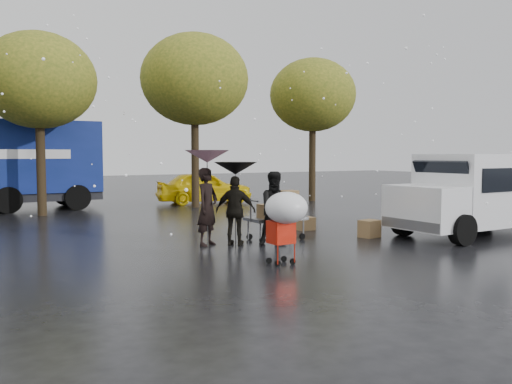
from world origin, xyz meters
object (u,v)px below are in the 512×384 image
vendor_cart (279,211)px  person_pink (207,207)px  person_black (236,211)px  shopping_cart (285,212)px  white_van (478,192)px  yellow_taxi (204,187)px

vendor_cart → person_pink: bearing=176.3°
person_black → shopping_cart: bearing=125.8°
person_black → white_van: white_van is taller
white_van → yellow_taxi: bearing=100.8°
vendor_cart → shopping_cart: 3.29m
shopping_cart → yellow_taxi: bearing=71.3°
person_black → yellow_taxi: 11.29m
person_pink → white_van: (7.08, -2.21, 0.22)m
shopping_cart → vendor_cart: bearing=59.1°
shopping_cart → white_van: size_ratio=0.30×
person_pink → yellow_taxi: bearing=32.8°
person_black → vendor_cart: 1.40m
person_pink → yellow_taxi: size_ratio=0.45×
person_pink → person_black: (0.58, -0.34, -0.10)m
person_pink → yellow_taxi: person_pink is taller
person_pink → person_black: bearing=-62.9°
person_black → white_van: size_ratio=0.34×
white_van → yellow_taxi: white_van is taller
person_black → person_pink: bearing=11.8°
person_pink → vendor_cart: person_pink is taller
person_black → shopping_cart: (-0.30, -2.59, 0.23)m
shopping_cart → white_van: 6.84m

